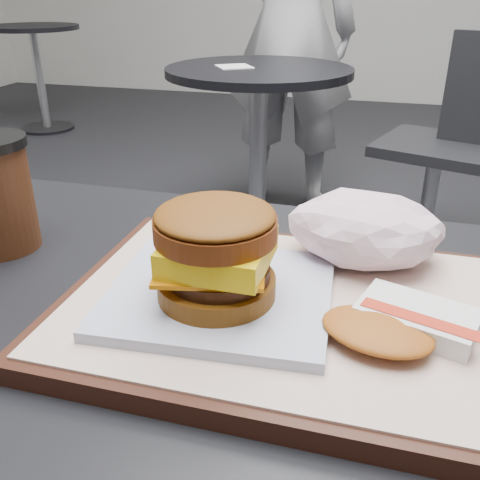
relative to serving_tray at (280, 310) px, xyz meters
name	(u,v)px	position (x,y,z in m)	size (l,w,h in m)	color
serving_tray	(280,310)	(0.00, 0.00, 0.00)	(0.38, 0.28, 0.02)	black
breakfast_sandwich	(218,263)	(-0.05, -0.02, 0.05)	(0.20, 0.18, 0.09)	silver
hash_brown	(399,324)	(0.10, -0.02, 0.02)	(0.13, 0.11, 0.02)	silver
crumpled_wrapper	(365,229)	(0.06, 0.10, 0.04)	(0.15, 0.12, 0.07)	white
neighbor_table	(258,121)	(-0.41, 1.61, -0.23)	(0.70, 0.70, 0.75)	black
napkin	(234,67)	(-0.50, 1.59, -0.03)	(0.12, 0.12, 0.00)	white
neighbor_chair	(458,135)	(0.34, 1.75, -0.27)	(0.65, 0.53, 0.88)	#A1A1A6
patron	(290,29)	(-0.41, 2.19, 0.06)	(0.61, 0.40, 1.68)	#BBBBC0
bg_table_mid	(36,53)	(-2.46, 3.16, -0.22)	(0.66, 0.66, 0.75)	black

